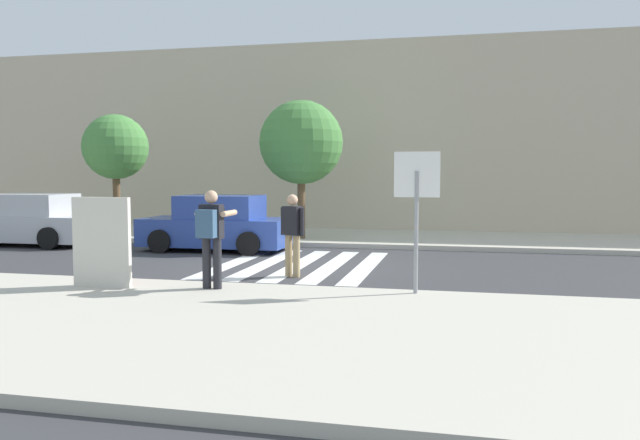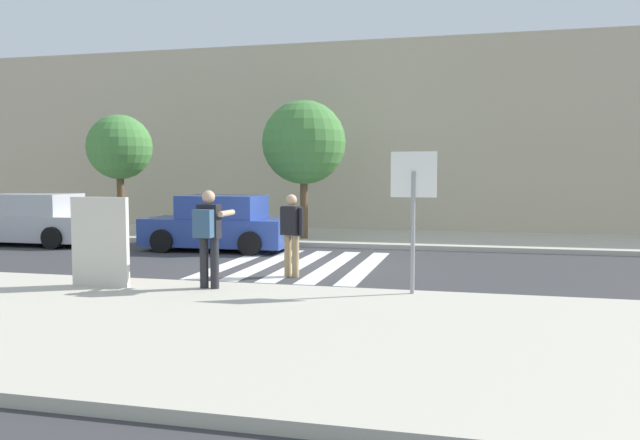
# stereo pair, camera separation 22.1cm
# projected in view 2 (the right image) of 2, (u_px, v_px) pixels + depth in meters

# --- Properties ---
(ground_plane) EXTENTS (120.00, 120.00, 0.00)m
(ground_plane) POSITION_uv_depth(u_px,v_px,m) (297.00, 266.00, 14.60)
(ground_plane) COLOR #38383A
(sidewalk_near) EXTENTS (60.00, 6.00, 0.14)m
(sidewalk_near) POSITION_uv_depth(u_px,v_px,m) (175.00, 325.00, 8.59)
(sidewalk_near) COLOR beige
(sidewalk_near) RESTS_ON ground
(sidewalk_far) EXTENTS (60.00, 4.80, 0.14)m
(sidewalk_far) POSITION_uv_depth(u_px,v_px,m) (347.00, 237.00, 20.41)
(sidewalk_far) COLOR beige
(sidewalk_far) RESTS_ON ground
(building_facade_far) EXTENTS (56.00, 4.00, 6.92)m
(building_facade_far) POSITION_uv_depth(u_px,v_px,m) (369.00, 140.00, 24.42)
(building_facade_far) COLOR beige
(building_facade_far) RESTS_ON ground
(crosswalk_stripe_0) EXTENTS (0.44, 5.20, 0.01)m
(crosswalk_stripe_0) POSITION_uv_depth(u_px,v_px,m) (236.00, 262.00, 15.17)
(crosswalk_stripe_0) COLOR silver
(crosswalk_stripe_0) RESTS_ON ground
(crosswalk_stripe_1) EXTENTS (0.44, 5.20, 0.01)m
(crosswalk_stripe_1) POSITION_uv_depth(u_px,v_px,m) (267.00, 263.00, 14.98)
(crosswalk_stripe_1) COLOR silver
(crosswalk_stripe_1) RESTS_ON ground
(crosswalk_stripe_2) EXTENTS (0.44, 5.20, 0.01)m
(crosswalk_stripe_2) POSITION_uv_depth(u_px,v_px,m) (299.00, 264.00, 14.79)
(crosswalk_stripe_2) COLOR silver
(crosswalk_stripe_2) RESTS_ON ground
(crosswalk_stripe_3) EXTENTS (0.44, 5.20, 0.01)m
(crosswalk_stripe_3) POSITION_uv_depth(u_px,v_px,m) (332.00, 265.00, 14.61)
(crosswalk_stripe_3) COLOR silver
(crosswalk_stripe_3) RESTS_ON ground
(crosswalk_stripe_4) EXTENTS (0.44, 5.20, 0.01)m
(crosswalk_stripe_4) POSITION_uv_depth(u_px,v_px,m) (366.00, 267.00, 14.42)
(crosswalk_stripe_4) COLOR silver
(crosswalk_stripe_4) RESTS_ON ground
(stop_sign) EXTENTS (0.76, 0.08, 2.38)m
(stop_sign) POSITION_uv_depth(u_px,v_px,m) (413.00, 191.00, 10.38)
(stop_sign) COLOR gray
(stop_sign) RESTS_ON sidewalk_near
(photographer_with_backpack) EXTENTS (0.58, 0.84, 1.72)m
(photographer_with_backpack) POSITION_uv_depth(u_px,v_px,m) (208.00, 230.00, 10.87)
(photographer_with_backpack) COLOR #232328
(photographer_with_backpack) RESTS_ON sidewalk_near
(pedestrian_crossing) EXTENTS (0.55, 0.36, 1.72)m
(pedestrian_crossing) POSITION_uv_depth(u_px,v_px,m) (292.00, 230.00, 12.97)
(pedestrian_crossing) COLOR tan
(pedestrian_crossing) RESTS_ON ground
(parked_car_silver) EXTENTS (4.10, 1.92, 1.55)m
(parked_car_silver) POSITION_uv_depth(u_px,v_px,m) (35.00, 221.00, 18.87)
(parked_car_silver) COLOR #B7BABF
(parked_car_silver) RESTS_ON ground
(parked_car_blue) EXTENTS (4.10, 1.92, 1.55)m
(parked_car_blue) POSITION_uv_depth(u_px,v_px,m) (219.00, 225.00, 17.46)
(parked_car_blue) COLOR #284293
(parked_car_blue) RESTS_ON ground
(street_tree_west) EXTENTS (2.12, 2.12, 3.95)m
(street_tree_west) POSITION_uv_depth(u_px,v_px,m) (120.00, 148.00, 20.47)
(street_tree_west) COLOR brown
(street_tree_west) RESTS_ON sidewalk_far
(street_tree_center) EXTENTS (2.59, 2.59, 4.28)m
(street_tree_center) POSITION_uv_depth(u_px,v_px,m) (304.00, 143.00, 19.27)
(street_tree_center) COLOR brown
(street_tree_center) RESTS_ON sidewalk_far
(advertising_board) EXTENTS (1.10, 0.11, 1.60)m
(advertising_board) POSITION_uv_depth(u_px,v_px,m) (100.00, 242.00, 11.12)
(advertising_board) COLOR beige
(advertising_board) RESTS_ON sidewalk_near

